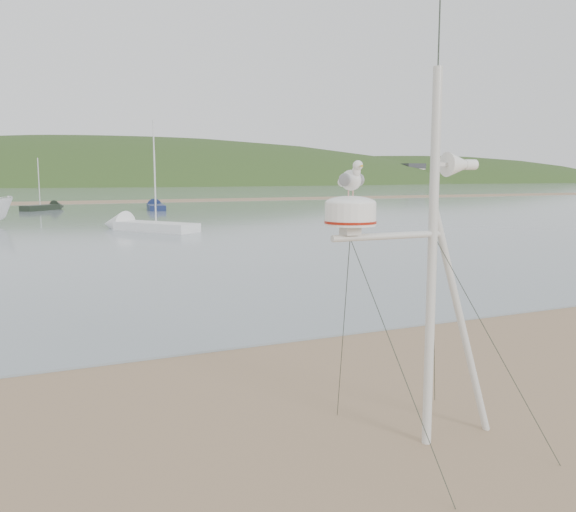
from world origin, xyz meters
name	(u,v)px	position (x,y,z in m)	size (l,w,h in m)	color
ground	(195,459)	(0.00, 0.00, 0.00)	(560.00, 560.00, 0.00)	#8C6E50
water	(17,191)	(0.00, 132.00, 0.02)	(560.00, 256.00, 0.04)	gray
sandbar	(25,203)	(0.00, 70.00, 0.07)	(560.00, 7.00, 0.07)	#8C6E50
hill_ridge	(69,237)	(18.52, 235.00, -19.70)	(620.00, 180.00, 80.00)	#263D19
far_cottages	(24,173)	(3.00, 196.00, 4.00)	(294.40, 6.30, 8.00)	silver
mast_rig	(428,340)	(2.61, -0.80, 1.30)	(2.39, 2.55, 5.39)	silver
sailboat_white_near	(133,225)	(4.90, 30.06, 0.30)	(5.26, 6.69, 6.89)	white
sailboat_blue_far	(155,206)	(10.96, 51.78, 0.30)	(2.28, 6.10, 5.96)	#142048
sailboat_dark_mid	(49,207)	(1.70, 54.70, 0.30)	(4.51, 4.46, 5.14)	black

